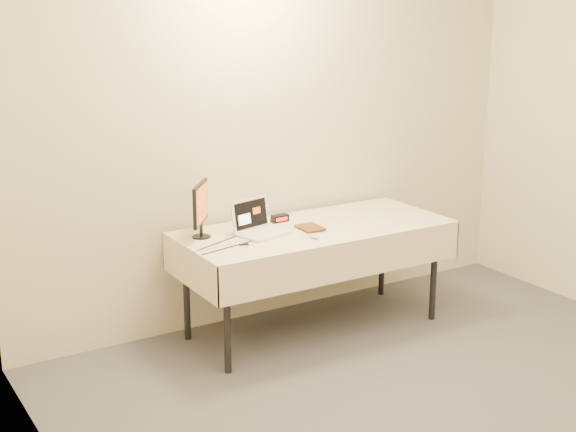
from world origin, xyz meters
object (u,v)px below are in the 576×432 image
laptop (258,225)px  monitor (201,206)px  table (314,236)px  book (301,217)px

laptop → monitor: monitor is taller
laptop → table: bearing=-22.6°
monitor → table: bearing=-64.7°
table → laptop: (-0.40, 0.06, 0.12)m
table → book: bearing=-165.8°
table → monitor: (-0.76, 0.17, 0.27)m
monitor → book: (0.63, -0.20, -0.11)m
table → book: 0.21m
table → laptop: bearing=171.7°
laptop → monitor: size_ratio=1.03×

